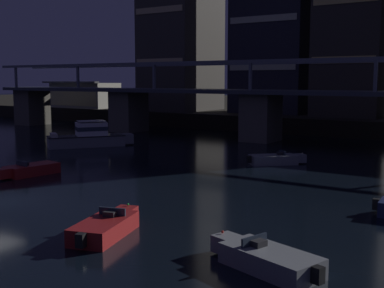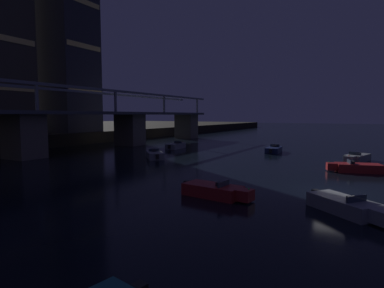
{
  "view_description": "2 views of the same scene",
  "coord_description": "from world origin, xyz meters",
  "px_view_note": "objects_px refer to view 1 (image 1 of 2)",
  "views": [
    {
      "loc": [
        25.31,
        -17.74,
        7.18
      ],
      "look_at": [
        3.53,
        15.62,
        2.06
      ],
      "focal_mm": 46.92,
      "sensor_mm": 36.0,
      "label": 1
    },
    {
      "loc": [
        -24.12,
        -1.96,
        5.42
      ],
      "look_at": [
        6.79,
        15.4,
        2.18
      ],
      "focal_mm": 29.56,
      "sensor_mm": 36.0,
      "label": 2
    }
  ],
  "objects_px": {
    "speedboat_mid_right": "(30,170)",
    "speedboat_far_center": "(107,227)",
    "speedboat_mid_left": "(275,159)",
    "cabin_cruiser_near_left": "(89,137)",
    "waterfront_pavilion": "(85,95)",
    "speedboat_far_left": "(266,259)",
    "river_bridge": "(261,107)"
  },
  "relations": [
    {
      "from": "river_bridge",
      "to": "speedboat_mid_right",
      "type": "distance_m",
      "value": 29.75
    },
    {
      "from": "speedboat_mid_right",
      "to": "speedboat_far_left",
      "type": "bearing_deg",
      "value": -18.29
    },
    {
      "from": "speedboat_far_center",
      "to": "river_bridge",
      "type": "bearing_deg",
      "value": 104.69
    },
    {
      "from": "speedboat_far_left",
      "to": "speedboat_far_center",
      "type": "xyz_separation_m",
      "value": [
        -7.98,
        -0.2,
        0.0
      ]
    },
    {
      "from": "river_bridge",
      "to": "speedboat_mid_left",
      "type": "height_order",
      "value": "river_bridge"
    },
    {
      "from": "speedboat_mid_right",
      "to": "speedboat_far_center",
      "type": "height_order",
      "value": "same"
    },
    {
      "from": "speedboat_mid_right",
      "to": "cabin_cruiser_near_left",
      "type": "bearing_deg",
      "value": 119.22
    },
    {
      "from": "speedboat_mid_left",
      "to": "speedboat_far_center",
      "type": "xyz_separation_m",
      "value": [
        1.51,
        -22.64,
        0.0
      ]
    },
    {
      "from": "waterfront_pavilion",
      "to": "speedboat_mid_right",
      "type": "distance_m",
      "value": 54.14
    },
    {
      "from": "cabin_cruiser_near_left",
      "to": "speedboat_mid_right",
      "type": "bearing_deg",
      "value": -60.78
    },
    {
      "from": "waterfront_pavilion",
      "to": "cabin_cruiser_near_left",
      "type": "distance_m",
      "value": 37.96
    },
    {
      "from": "cabin_cruiser_near_left",
      "to": "waterfront_pavilion",
      "type": "bearing_deg",
      "value": 135.7
    },
    {
      "from": "cabin_cruiser_near_left",
      "to": "speedboat_far_left",
      "type": "distance_m",
      "value": 38.23
    },
    {
      "from": "speedboat_mid_left",
      "to": "speedboat_mid_right",
      "type": "xyz_separation_m",
      "value": [
        -13.54,
        -14.83,
        0.0
      ]
    },
    {
      "from": "river_bridge",
      "to": "speedboat_mid_right",
      "type": "xyz_separation_m",
      "value": [
        -5.39,
        -29.03,
        -3.63
      ]
    },
    {
      "from": "waterfront_pavilion",
      "to": "speedboat_far_left",
      "type": "distance_m",
      "value": 75.91
    },
    {
      "from": "river_bridge",
      "to": "speedboat_mid_left",
      "type": "distance_m",
      "value": 16.77
    },
    {
      "from": "cabin_cruiser_near_left",
      "to": "speedboat_far_left",
      "type": "height_order",
      "value": "cabin_cruiser_near_left"
    },
    {
      "from": "river_bridge",
      "to": "speedboat_mid_right",
      "type": "bearing_deg",
      "value": -100.51
    },
    {
      "from": "speedboat_far_left",
      "to": "river_bridge",
      "type": "bearing_deg",
      "value": 115.71
    },
    {
      "from": "speedboat_mid_left",
      "to": "speedboat_far_center",
      "type": "distance_m",
      "value": 22.69
    },
    {
      "from": "speedboat_mid_left",
      "to": "speedboat_far_left",
      "type": "height_order",
      "value": "same"
    },
    {
      "from": "cabin_cruiser_near_left",
      "to": "speedboat_far_center",
      "type": "xyz_separation_m",
      "value": [
        23.18,
        -22.35,
        -0.64
      ]
    },
    {
      "from": "waterfront_pavilion",
      "to": "speedboat_mid_right",
      "type": "relative_size",
      "value": 2.37
    },
    {
      "from": "cabin_cruiser_near_left",
      "to": "speedboat_mid_right",
      "type": "distance_m",
      "value": 16.67
    },
    {
      "from": "river_bridge",
      "to": "cabin_cruiser_near_left",
      "type": "xyz_separation_m",
      "value": [
        -13.52,
        -14.49,
        -2.99
      ]
    },
    {
      "from": "cabin_cruiser_near_left",
      "to": "speedboat_far_left",
      "type": "xyz_separation_m",
      "value": [
        31.16,
        -22.15,
        -0.64
      ]
    },
    {
      "from": "speedboat_mid_right",
      "to": "speedboat_far_center",
      "type": "xyz_separation_m",
      "value": [
        15.05,
        -7.81,
        0.0
      ]
    },
    {
      "from": "river_bridge",
      "to": "speedboat_far_center",
      "type": "bearing_deg",
      "value": -75.31
    },
    {
      "from": "waterfront_pavilion",
      "to": "speedboat_mid_right",
      "type": "height_order",
      "value": "waterfront_pavilion"
    },
    {
      "from": "speedboat_mid_right",
      "to": "speedboat_far_center",
      "type": "bearing_deg",
      "value": -27.44
    },
    {
      "from": "cabin_cruiser_near_left",
      "to": "speedboat_mid_right",
      "type": "xyz_separation_m",
      "value": [
        8.13,
        -14.54,
        -0.64
      ]
    }
  ]
}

